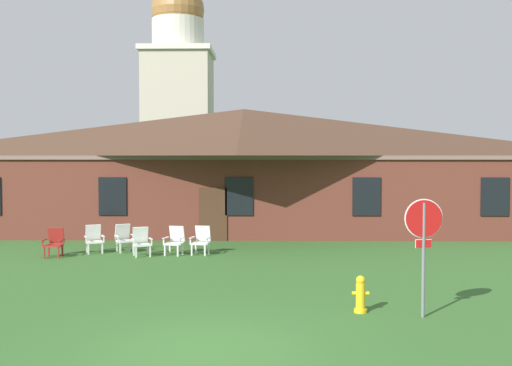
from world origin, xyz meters
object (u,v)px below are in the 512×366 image
at_px(stop_sign, 424,234).
at_px(lawn_chair_near_door, 94,238).
at_px(lawn_chair_right_end, 175,240).
at_px(lawn_chair_far_side, 201,240).
at_px(lawn_chair_middle, 141,241).
at_px(fire_hydrant, 361,295).
at_px(lawn_chair_by_porch, 54,242).
at_px(lawn_chair_left_end, 124,237).

relative_size(stop_sign, lawn_chair_near_door, 2.56).
xyz_separation_m(lawn_chair_right_end, lawn_chair_far_side, (0.88, 0.10, 0.00)).
bearing_deg(lawn_chair_far_side, lawn_chair_middle, -168.64).
bearing_deg(lawn_chair_middle, lawn_chair_right_end, 15.37).
relative_size(lawn_chair_far_side, fire_hydrant, 1.21).
bearing_deg(fire_hydrant, lawn_chair_far_side, 118.72).
distance_m(lawn_chair_middle, lawn_chair_right_end, 1.13).
xyz_separation_m(lawn_chair_far_side, fire_hydrant, (4.22, -7.71, -0.12)).
bearing_deg(lawn_chair_right_end, lawn_chair_near_door, 173.08).
bearing_deg(lawn_chair_middle, lawn_chair_by_porch, -175.45).
xyz_separation_m(lawn_chair_by_porch, lawn_chair_near_door, (1.07, 0.87, 0.00)).
relative_size(stop_sign, lawn_chair_far_side, 2.56).
xyz_separation_m(lawn_chair_near_door, fire_hydrant, (7.97, -7.96, -0.12)).
bearing_deg(lawn_chair_by_porch, lawn_chair_left_end, 28.48).
bearing_deg(stop_sign, lawn_chair_far_side, 124.02).
bearing_deg(stop_sign, lawn_chair_left_end, 133.78).
relative_size(lawn_chair_left_end, lawn_chair_far_side, 1.00).
height_order(lawn_chair_right_end, fire_hydrant, lawn_chair_right_end).
xyz_separation_m(lawn_chair_left_end, fire_hydrant, (6.98, -8.20, -0.12)).
bearing_deg(lawn_chair_far_side, lawn_chair_near_door, 176.16).
xyz_separation_m(lawn_chair_by_porch, lawn_chair_right_end, (3.93, 0.53, 0.00)).
bearing_deg(fire_hydrant, lawn_chair_near_door, 135.04).
xyz_separation_m(lawn_chair_left_end, lawn_chair_right_end, (1.88, -0.59, 0.00)).
height_order(stop_sign, lawn_chair_left_end, stop_sign).
xyz_separation_m(lawn_chair_by_porch, lawn_chair_far_side, (4.81, 0.62, 0.00)).
relative_size(lawn_chair_by_porch, lawn_chair_far_side, 1.00).
relative_size(stop_sign, lawn_chair_by_porch, 2.56).
distance_m(stop_sign, lawn_chair_near_door, 12.46).
relative_size(lawn_chair_near_door, lawn_chair_left_end, 1.00).
height_order(stop_sign, lawn_chair_far_side, stop_sign).
distance_m(lawn_chair_near_door, lawn_chair_left_end, 1.02).
height_order(lawn_chair_middle, lawn_chair_right_end, same).
height_order(lawn_chair_by_porch, lawn_chair_far_side, same).
bearing_deg(stop_sign, lawn_chair_near_door, 137.85).
bearing_deg(lawn_chair_far_side, lawn_chair_by_porch, -172.64).
bearing_deg(lawn_chair_right_end, lawn_chair_by_porch, -172.39).
bearing_deg(lawn_chair_near_door, stop_sign, -42.15).
distance_m(stop_sign, lawn_chair_middle, 10.75).
relative_size(stop_sign, fire_hydrant, 3.10).
xyz_separation_m(lawn_chair_near_door, lawn_chair_right_end, (2.86, -0.35, 0.00)).
xyz_separation_m(stop_sign, fire_hydrant, (-1.23, 0.37, -1.35)).
height_order(lawn_chair_by_porch, fire_hydrant, lawn_chair_by_porch).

